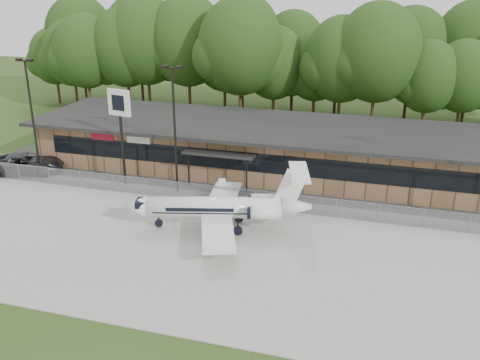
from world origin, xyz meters
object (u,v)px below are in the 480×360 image
(suv, at_px, (26,164))
(pole_sign, at_px, (120,113))
(business_jet, at_px, (221,208))
(terminal, at_px, (260,146))

(suv, xyz_separation_m, pole_sign, (9.78, 0.00, 5.30))
(business_jet, xyz_separation_m, pole_sign, (-10.46, 5.81, 4.60))
(suv, relative_size, pole_sign, 0.80)
(pole_sign, bearing_deg, suv, -167.32)
(terminal, height_order, suv, terminal)
(terminal, relative_size, suv, 6.35)
(business_jet, bearing_deg, terminal, 78.00)
(suv, distance_m, pole_sign, 11.12)
(terminal, xyz_separation_m, pole_sign, (-9.86, -7.14, 4.02))
(business_jet, distance_m, pole_sign, 12.82)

